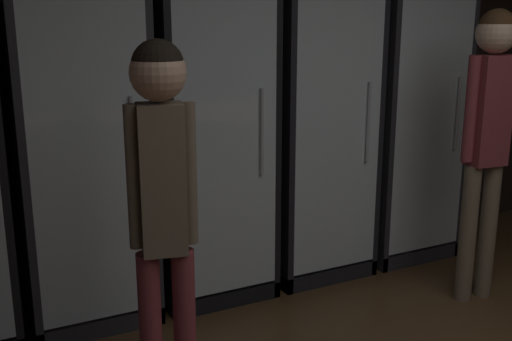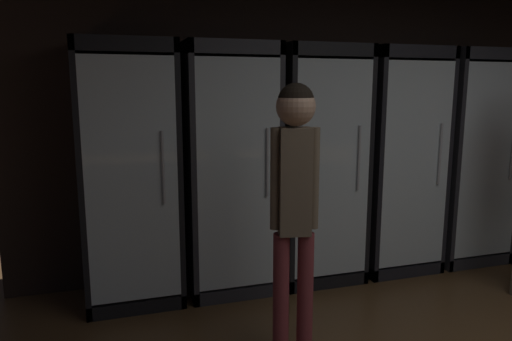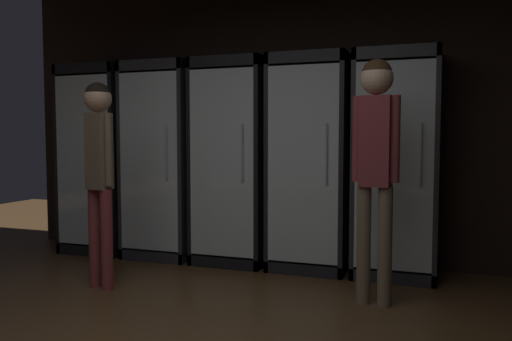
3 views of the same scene
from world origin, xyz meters
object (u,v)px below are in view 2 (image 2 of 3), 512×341
at_px(cooler_far_left, 130,177).
at_px(cooler_left, 228,171).
at_px(cooler_right, 394,163).
at_px(cooler_far_right, 464,159).
at_px(shopper_far, 295,189).
at_px(cooler_center, 316,167).

height_order(cooler_far_left, cooler_left, same).
height_order(cooler_right, cooler_far_right, same).
distance_m(cooler_far_left, cooler_far_right, 2.98).
bearing_deg(cooler_far_right, cooler_far_left, -179.97).
height_order(cooler_far_left, shopper_far, cooler_far_left).
height_order(cooler_center, shopper_far, cooler_center).
distance_m(cooler_far_left, cooler_center, 1.49).
relative_size(cooler_far_left, shopper_far, 1.19).
distance_m(cooler_right, shopper_far, 1.84).
bearing_deg(cooler_right, cooler_far_left, 179.98).
distance_m(cooler_left, cooler_center, 0.75).
bearing_deg(cooler_left, shopper_far, -86.07).
relative_size(cooler_left, cooler_center, 1.00).
relative_size(cooler_far_left, cooler_center, 1.00).
bearing_deg(cooler_left, cooler_far_left, -179.89).
distance_m(cooler_center, cooler_far_right, 1.49).
xyz_separation_m(cooler_center, shopper_far, (-0.66, -1.18, 0.10)).
bearing_deg(cooler_right, cooler_center, 179.83).
bearing_deg(cooler_far_left, cooler_right, -0.02).
relative_size(cooler_left, shopper_far, 1.19).
distance_m(cooler_left, cooler_far_right, 2.24).
height_order(cooler_center, cooler_right, same).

